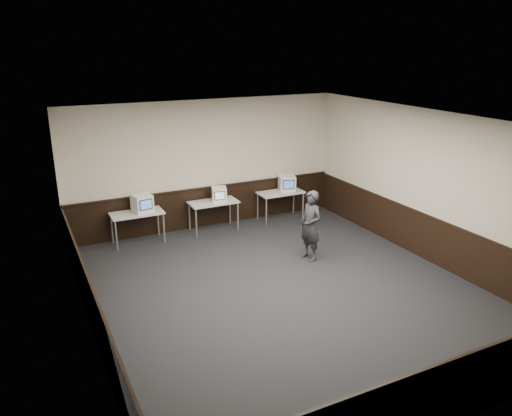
{
  "coord_description": "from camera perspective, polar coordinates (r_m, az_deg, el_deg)",
  "views": [
    {
      "loc": [
        -4.23,
        -7.4,
        4.49
      ],
      "look_at": [
        0.19,
        1.6,
        1.15
      ],
      "focal_mm": 35.0,
      "sensor_mm": 36.0,
      "label": 1
    }
  ],
  "objects": [
    {
      "name": "emac_center",
      "position": [
        12.33,
        -4.22,
        1.57
      ],
      "size": [
        0.45,
        0.46,
        0.35
      ],
      "rotation": [
        0.0,
        0.0,
        -0.3
      ],
      "color": "white",
      "rests_on": "desk_center"
    },
    {
      "name": "wainscot_front",
      "position": [
        6.75,
        21.06,
        -19.27
      ],
      "size": [
        6.98,
        0.04,
        1.0
      ],
      "primitive_type": "cube",
      "color": "black",
      "rests_on": "front_wall"
    },
    {
      "name": "wainscot_rail",
      "position": [
        12.61,
        -5.54,
        2.36
      ],
      "size": [
        6.98,
        0.06,
        0.04
      ],
      "primitive_type": "cube",
      "color": "black",
      "rests_on": "wainscot_back"
    },
    {
      "name": "left_wall",
      "position": [
        7.98,
        -19.12,
        -3.91
      ],
      "size": [
        0.0,
        8.0,
        8.0
      ],
      "primitive_type": "plane",
      "rotation": [
        1.57,
        0.0,
        1.57
      ],
      "color": "beige",
      "rests_on": "ground"
    },
    {
      "name": "desk_center",
      "position": [
        12.39,
        -4.89,
        0.43
      ],
      "size": [
        1.2,
        0.6,
        0.75
      ],
      "color": "beige",
      "rests_on": "ground"
    },
    {
      "name": "wainscot_left",
      "position": [
        8.44,
        -18.2,
        -10.82
      ],
      "size": [
        0.04,
        7.98,
        1.0
      ],
      "primitive_type": "cube",
      "color": "black",
      "rests_on": "left_wall"
    },
    {
      "name": "wainscot_back",
      "position": [
        12.78,
        -5.5,
        0.14
      ],
      "size": [
        6.98,
        0.04,
        1.0
      ],
      "primitive_type": "cube",
      "color": "black",
      "rests_on": "back_wall"
    },
    {
      "name": "desk_left",
      "position": [
        11.87,
        -13.45,
        -0.83
      ],
      "size": [
        1.2,
        0.6,
        0.75
      ],
      "color": "beige",
      "rests_on": "ground"
    },
    {
      "name": "back_wall",
      "position": [
        12.5,
        -5.68,
        4.96
      ],
      "size": [
        7.0,
        0.0,
        7.0
      ],
      "primitive_type": "plane",
      "rotation": [
        1.57,
        0.0,
        0.0
      ],
      "color": "beige",
      "rests_on": "ground"
    },
    {
      "name": "floor",
      "position": [
        9.64,
        3.21,
        -9.39
      ],
      "size": [
        8.0,
        8.0,
        0.0
      ],
      "primitive_type": "plane",
      "color": "black",
      "rests_on": "ground"
    },
    {
      "name": "ceiling",
      "position": [
        8.62,
        3.6,
        9.77
      ],
      "size": [
        8.0,
        8.0,
        0.0
      ],
      "primitive_type": "plane",
      "rotation": [
        3.14,
        0.0,
        0.0
      ],
      "color": "white",
      "rests_on": "back_wall"
    },
    {
      "name": "desk_right",
      "position": [
        13.16,
        2.83,
        1.56
      ],
      "size": [
        1.2,
        0.6,
        0.75
      ],
      "color": "beige",
      "rests_on": "ground"
    },
    {
      "name": "wainscot_right",
      "position": [
        11.41,
        18.71,
        -3.07
      ],
      "size": [
        0.04,
        7.98,
        1.0
      ],
      "primitive_type": "cube",
      "color": "black",
      "rests_on": "right_wall"
    },
    {
      "name": "front_wall",
      "position": [
        6.15,
        22.39,
        -11.15
      ],
      "size": [
        7.0,
        0.0,
        7.0
      ],
      "primitive_type": "plane",
      "rotation": [
        -1.57,
        0.0,
        0.0
      ],
      "color": "beige",
      "rests_on": "ground"
    },
    {
      "name": "emac_right",
      "position": [
        13.2,
        3.55,
        2.86
      ],
      "size": [
        0.52,
        0.54,
        0.41
      ],
      "rotation": [
        0.0,
        0.0,
        -0.31
      ],
      "color": "white",
      "rests_on": "desk_right"
    },
    {
      "name": "right_wall",
      "position": [
        11.09,
        19.36,
        2.25
      ],
      "size": [
        0.0,
        8.0,
        8.0
      ],
      "primitive_type": "plane",
      "rotation": [
        1.57,
        0.0,
        -1.57
      ],
      "color": "beige",
      "rests_on": "ground"
    },
    {
      "name": "person",
      "position": [
        10.71,
        6.26,
        -2.03
      ],
      "size": [
        0.46,
        0.62,
        1.54
      ],
      "primitive_type": "imported",
      "rotation": [
        0.0,
        0.0,
        -1.39
      ],
      "color": "#29282D",
      "rests_on": "ground"
    },
    {
      "name": "emac_left",
      "position": [
        11.82,
        -12.88,
        0.54
      ],
      "size": [
        0.48,
        0.5,
        0.41
      ],
      "rotation": [
        0.0,
        0.0,
        0.17
      ],
      "color": "white",
      "rests_on": "desk_left"
    }
  ]
}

